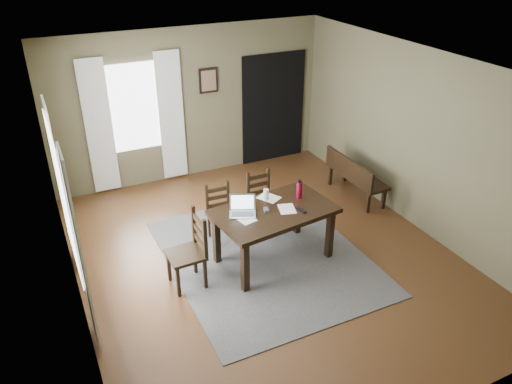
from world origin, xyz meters
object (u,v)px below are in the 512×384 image
chair_back_left (221,214)px  bench (354,174)px  chair_end (190,251)px  laptop (242,209)px  water_bottle (299,190)px  dining_table (274,216)px  chair_back_right (262,201)px

chair_back_left → bench: size_ratio=0.67×
chair_end → laptop: (0.80, 0.12, 0.37)m
laptop → chair_end: bearing=-147.5°
water_bottle → chair_end: bearing=-174.8°
bench → water_bottle: 1.91m
dining_table → water_bottle: water_bottle is taller
chair_back_right → chair_back_left: bearing=-175.3°
dining_table → chair_end: bearing=173.6°
chair_end → chair_back_left: (0.75, 0.81, -0.08)m
dining_table → laptop: size_ratio=3.99×
dining_table → bench: (2.07, 1.04, -0.27)m
dining_table → chair_back_right: (0.24, 0.85, -0.26)m
chair_end → water_bottle: 1.74m
chair_end → laptop: size_ratio=2.40×
chair_end → water_bottle: water_bottle is taller
chair_end → chair_back_left: chair_end is taller
chair_back_left → water_bottle: water_bottle is taller
chair_end → bench: 3.45m
chair_end → chair_back_right: chair_end is taller
dining_table → chair_back_right: size_ratio=1.88×
chair_end → laptop: bearing=96.9°
laptop → chair_back_left: bearing=117.7°
dining_table → water_bottle: (0.46, 0.14, 0.23)m
laptop → water_bottle: size_ratio=1.53×
water_bottle → chair_back_right: bearing=107.4°
dining_table → water_bottle: size_ratio=6.12×
chair_back_right → water_bottle: bearing=-72.4°
chair_back_right → laptop: laptop is taller
chair_back_left → water_bottle: bearing=-32.4°
chair_back_right → bench: 1.85m
chair_back_left → bench: (2.54, 0.24, 0.01)m
chair_back_left → laptop: bearing=-83.1°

